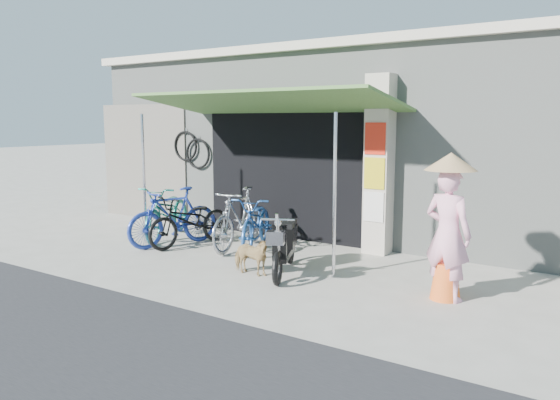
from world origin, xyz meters
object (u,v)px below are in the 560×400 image
Objects in this scene: bike_teal at (168,212)px; bike_navy at (257,222)px; moped at (285,245)px; nun at (448,229)px; bike_black at (191,220)px; bike_silver at (240,218)px; bike_blue at (173,217)px; street_dog at (250,256)px.

bike_navy is at bearing -16.43° from bike_teal.
moped is 2.40m from nun.
bike_black is (0.81, -0.24, -0.05)m from bike_teal.
bike_silver reaches higher than bike_teal.
nun is (4.99, -0.27, 0.38)m from bike_blue.
bike_blue is at bearing -59.75° from bike_teal.
bike_silver is at bearing -175.40° from bike_navy.
bike_black is at bearing 7.48° from nun.
moped is (1.25, -1.02, -0.05)m from bike_navy.
nun is at bearing 5.40° from bike_black.
bike_black reaches higher than street_dog.
bike_blue is 0.97× the size of bike_navy.
bike_teal is 1.11× the size of bike_blue.
bike_navy is 1.17× the size of moped.
nun is at bearing -36.24° from bike_navy.
street_dog is at bearing -45.13° from bike_teal.
nun is at bearing -80.38° from street_dog.
bike_black is 2.23m from street_dog.
bike_teal is at bearing 66.99° from street_dog.
nun reaches higher than street_dog.
bike_silver is 0.99× the size of bike_navy.
bike_silver is 0.31m from bike_navy.
bike_blue is at bearing 9.74° from nun.
bike_black is at bearing 52.47° from bike_blue.
bike_teal is 1.08× the size of bike_navy.
bike_silver is 3.96m from nun.
bike_silver is (0.87, 0.32, 0.08)m from bike_black.
bike_blue is 0.98× the size of bike_silver.
bike_black is 1.23m from bike_navy.
bike_navy is at bearing 43.10° from bike_blue.
nun is (3.59, -0.90, 0.44)m from bike_navy.
bike_navy is 0.98× the size of nun.
street_dog is at bearing -158.68° from moped.
bike_blue is 1.23m from bike_silver.
moped is (0.36, 0.36, 0.14)m from street_dog.
street_dog is (0.89, -1.39, -0.19)m from bike_navy.
bike_teal is 2.92× the size of street_dog.
bike_blue is at bearing -164.24° from bike_silver.
street_dog is at bearing 0.54° from bike_blue.
bike_blue is 5.01m from nun.
bike_blue reaches higher than moped.
bike_black is 0.98× the size of bike_silver.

